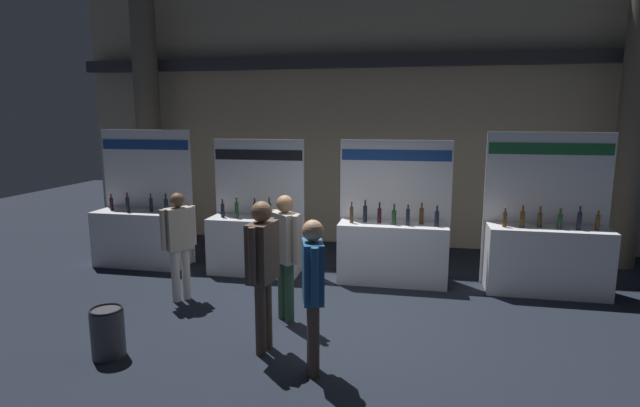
{
  "coord_description": "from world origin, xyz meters",
  "views": [
    {
      "loc": [
        0.99,
        -6.11,
        2.72
      ],
      "look_at": [
        -0.36,
        0.63,
        1.5
      ],
      "focal_mm": 27.75,
      "sensor_mm": 36.0,
      "label": 1
    }
  ],
  "objects": [
    {
      "name": "ground_plane",
      "position": [
        0.0,
        0.0,
        0.0
      ],
      "size": [
        25.4,
        25.4,
        0.0
      ],
      "primitive_type": "plane",
      "color": "black"
    },
    {
      "name": "visitor_3",
      "position": [
        -0.71,
        -0.93,
        1.08
      ],
      "size": [
        0.29,
        0.6,
        1.78
      ],
      "rotation": [
        0.0,
        0.0,
        4.59
      ],
      "color": "#47382D",
      "rests_on": "ground_plane"
    },
    {
      "name": "trash_bin",
      "position": [
        -2.42,
        -1.41,
        0.29
      ],
      "size": [
        0.37,
        0.37,
        0.58
      ],
      "color": "#38383D",
      "rests_on": "ground_plane"
    },
    {
      "name": "hall_colonnade",
      "position": [
        0.0,
        4.29,
        3.42
      ],
      "size": [
        12.7,
        1.18,
        6.91
      ],
      "color": "tan",
      "rests_on": "ground_plane"
    },
    {
      "name": "exhibitor_booth_1",
      "position": [
        -1.77,
        1.89,
        0.59
      ],
      "size": [
        1.64,
        0.66,
        2.32
      ],
      "color": "white",
      "rests_on": "ground_plane"
    },
    {
      "name": "visitor_0",
      "position": [
        -0.7,
        -0.02,
        1.03
      ],
      "size": [
        0.46,
        0.45,
        1.71
      ],
      "rotation": [
        0.0,
        0.0,
        2.4
      ],
      "color": "#33563D",
      "rests_on": "ground_plane"
    },
    {
      "name": "visitor_2",
      "position": [
        -2.43,
        0.39,
        0.96
      ],
      "size": [
        0.39,
        0.47,
        1.63
      ],
      "rotation": [
        0.0,
        0.0,
        0.95
      ],
      "color": "silver",
      "rests_on": "ground_plane"
    },
    {
      "name": "exhibitor_booth_3",
      "position": [
        2.98,
        1.82,
        0.63
      ],
      "size": [
        1.87,
        0.66,
        2.48
      ],
      "color": "white",
      "rests_on": "ground_plane"
    },
    {
      "name": "exhibitor_booth_0",
      "position": [
        -3.96,
        1.93,
        0.62
      ],
      "size": [
        1.76,
        0.66,
        2.47
      ],
      "color": "white",
      "rests_on": "ground_plane"
    },
    {
      "name": "visitor_4",
      "position": [
        -0.05,
        -1.31,
        0.99
      ],
      "size": [
        0.31,
        0.53,
        1.68
      ],
      "rotation": [
        0.0,
        0.0,
        5.0
      ],
      "color": "#47382D",
      "rests_on": "ground_plane"
    },
    {
      "name": "exhibitor_booth_2",
      "position": [
        0.62,
        1.87,
        0.6
      ],
      "size": [
        1.85,
        0.66,
        2.33
      ],
      "color": "white",
      "rests_on": "ground_plane"
    }
  ]
}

